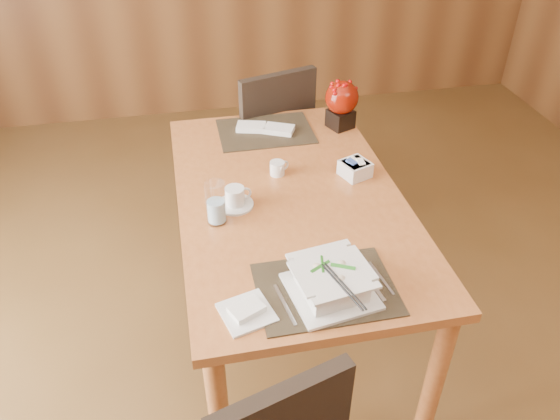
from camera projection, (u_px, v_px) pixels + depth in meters
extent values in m
cube|color=#AF6330|center=(290.00, 199.00, 2.23)|extent=(0.90, 1.50, 0.04)
cylinder|color=#AF6330|center=(220.00, 419.00, 1.84)|extent=(0.07, 0.07, 0.71)
cylinder|color=#AF6330|center=(191.00, 192.00, 2.93)|extent=(0.07, 0.07, 0.71)
cylinder|color=#AF6330|center=(435.00, 380.00, 1.97)|extent=(0.07, 0.07, 0.71)
cylinder|color=#AF6330|center=(330.00, 176.00, 3.06)|extent=(0.07, 0.07, 0.71)
cube|color=black|center=(326.00, 289.00, 1.78)|extent=(0.45, 0.33, 0.01)
cube|color=black|center=(265.00, 131.00, 2.65)|extent=(0.45, 0.33, 0.01)
cube|color=silver|center=(330.00, 292.00, 1.76)|extent=(0.30, 0.30, 0.01)
cube|color=silver|center=(331.00, 281.00, 1.73)|extent=(0.21, 0.21, 0.09)
cylinder|color=#CFC96F|center=(331.00, 281.00, 1.73)|extent=(0.17, 0.17, 0.07)
cylinder|color=silver|center=(235.00, 204.00, 2.15)|extent=(0.14, 0.14, 0.01)
cylinder|color=silver|center=(235.00, 196.00, 2.13)|extent=(0.09, 0.09, 0.07)
cylinder|color=black|center=(234.00, 189.00, 2.11)|extent=(0.07, 0.07, 0.01)
cylinder|color=white|center=(216.00, 203.00, 2.02)|extent=(0.09, 0.09, 0.17)
cube|color=silver|center=(355.00, 169.00, 2.31)|extent=(0.14, 0.14, 0.07)
cube|color=black|center=(340.00, 119.00, 2.66)|extent=(0.14, 0.14, 0.09)
sphere|color=maroon|center=(342.00, 97.00, 2.60)|extent=(0.16, 0.16, 0.16)
cube|color=silver|center=(247.00, 313.00, 1.69)|extent=(0.19, 0.19, 0.01)
cube|color=black|center=(262.00, 145.00, 3.16)|extent=(0.55, 0.55, 0.06)
cube|color=black|center=(278.00, 117.00, 2.86)|extent=(0.42, 0.17, 0.48)
cylinder|color=black|center=(275.00, 158.00, 3.50)|extent=(0.03, 0.03, 0.41)
cylinder|color=black|center=(304.00, 186.00, 3.24)|extent=(0.03, 0.03, 0.41)
cylinder|color=black|center=(223.00, 173.00, 3.36)|extent=(0.03, 0.03, 0.41)
cylinder|color=black|center=(249.00, 203.00, 3.10)|extent=(0.03, 0.03, 0.41)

